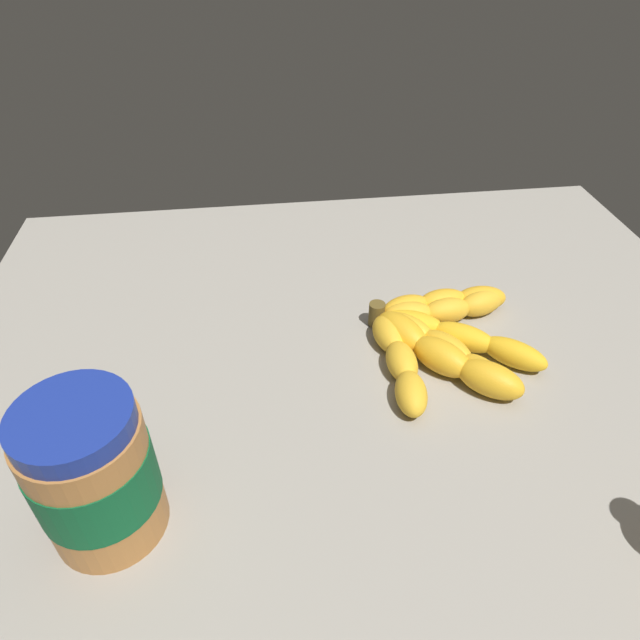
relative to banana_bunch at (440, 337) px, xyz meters
The scene contains 3 objects.
ground_plane 10.31cm from the banana_bunch, behind, with size 96.50×79.80×3.43cm, color gray.
banana_bunch is the anchor object (origin of this frame).
peanut_butter_jar 39.94cm from the banana_bunch, 151.76° to the right, with size 9.78×9.78×14.13cm.
Camera 1 is at (-10.62, -47.32, 44.31)cm, focal length 31.23 mm.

